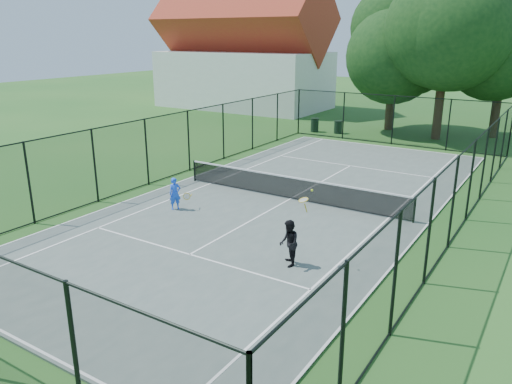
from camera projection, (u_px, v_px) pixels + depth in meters
The scene contains 12 objects.
ground at pixel (290, 200), 20.40m from camera, with size 120.00×120.00×0.00m, color #22591E.
tennis_court at pixel (290, 200), 20.39m from camera, with size 11.00×24.00×0.06m, color #4D5B55.
tennis_net at pixel (291, 187), 20.22m from camera, with size 10.08×0.08×0.95m.
fence at pixel (291, 165), 19.94m from camera, with size 13.10×26.10×3.00m.
tree_near_left at pixel (394, 52), 34.11m from camera, with size 6.70×6.70×8.73m.
tree_near_mid at pixel (445, 47), 30.69m from camera, with size 7.16×7.16×9.37m.
tree_near_right at pixel (504, 55), 31.42m from camera, with size 6.02×6.02×8.31m.
building at pixel (243, 53), 45.31m from camera, with size 15.30×8.15×11.87m.
trash_bin_left at pixel (315, 125), 34.66m from camera, with size 0.58×0.58×0.96m.
trash_bin_right at pixel (338, 127), 34.13m from camera, with size 0.58×0.58×0.87m.
player_blue at pixel (175, 194), 19.02m from camera, with size 0.83×0.54×1.24m.
player_black at pixel (289, 243), 14.33m from camera, with size 0.94×0.91×2.31m.
Camera 1 is at (9.19, -17.08, 6.47)m, focal length 35.00 mm.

